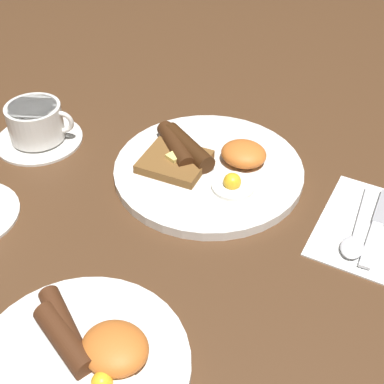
{
  "coord_description": "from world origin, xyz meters",
  "views": [
    {
      "loc": [
        -0.27,
        0.59,
        0.52
      ],
      "look_at": [
        -0.01,
        0.08,
        0.03
      ],
      "focal_mm": 50.0,
      "sensor_mm": 36.0,
      "label": 1
    }
  ],
  "objects_px": {
    "breakfast_plate_far": "(84,361)",
    "knife": "(378,222)",
    "teacup_near": "(37,126)",
    "breakfast_plate_near": "(207,166)",
    "spoon": "(354,239)"
  },
  "relations": [
    {
      "from": "knife",
      "to": "spoon",
      "type": "bearing_deg",
      "value": -25.45
    },
    {
      "from": "breakfast_plate_far",
      "to": "knife",
      "type": "distance_m",
      "value": 0.43
    },
    {
      "from": "breakfast_plate_near",
      "to": "teacup_near",
      "type": "distance_m",
      "value": 0.29
    },
    {
      "from": "breakfast_plate_far",
      "to": "teacup_near",
      "type": "bearing_deg",
      "value": -44.75
    },
    {
      "from": "knife",
      "to": "teacup_near",
      "type": "bearing_deg",
      "value": -86.09
    },
    {
      "from": "breakfast_plate_far",
      "to": "knife",
      "type": "height_order",
      "value": "breakfast_plate_far"
    },
    {
      "from": "teacup_near",
      "to": "knife",
      "type": "bearing_deg",
      "value": -174.9
    },
    {
      "from": "spoon",
      "to": "teacup_near",
      "type": "bearing_deg",
      "value": -93.66
    },
    {
      "from": "teacup_near",
      "to": "spoon",
      "type": "xyz_separation_m",
      "value": [
        -0.53,
        -0.0,
        -0.02
      ]
    },
    {
      "from": "breakfast_plate_far",
      "to": "spoon",
      "type": "height_order",
      "value": "breakfast_plate_far"
    },
    {
      "from": "teacup_near",
      "to": "knife",
      "type": "height_order",
      "value": "teacup_near"
    },
    {
      "from": "breakfast_plate_far",
      "to": "knife",
      "type": "bearing_deg",
      "value": -122.6
    },
    {
      "from": "breakfast_plate_near",
      "to": "spoon",
      "type": "height_order",
      "value": "breakfast_plate_near"
    },
    {
      "from": "spoon",
      "to": "breakfast_plate_far",
      "type": "bearing_deg",
      "value": -37.58
    },
    {
      "from": "breakfast_plate_near",
      "to": "spoon",
      "type": "relative_size",
      "value": 1.87
    }
  ]
}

